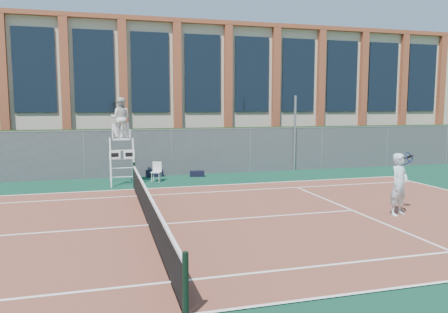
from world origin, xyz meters
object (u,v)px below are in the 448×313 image
object	(u,v)px
steel_pole	(295,133)
plastic_chair	(157,170)
umpire_chair	(121,120)
tennis_player	(399,184)

from	to	relation	value
steel_pole	plastic_chair	bearing A→B (deg)	-168.68
umpire_chair	tennis_player	xyz separation A→B (m)	(7.82, -7.94, -1.75)
umpire_chair	plastic_chair	bearing A→B (deg)	7.23
steel_pole	umpire_chair	size ratio (longest dim) A/B	1.04
umpire_chair	plastic_chair	distance (m)	2.68
steel_pole	tennis_player	distance (m)	9.68
umpire_chair	steel_pole	bearing A→B (deg)	10.63
tennis_player	plastic_chair	bearing A→B (deg)	127.85
plastic_chair	tennis_player	size ratio (longest dim) A/B	0.46
tennis_player	steel_pole	bearing A→B (deg)	84.21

